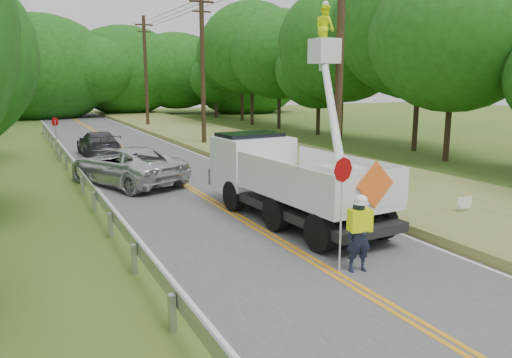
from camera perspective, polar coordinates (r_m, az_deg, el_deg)
name	(u,v)px	position (r m, az deg, el deg)	size (l,w,h in m)	color
ground	(391,308)	(10.38, 15.22, -14.11)	(140.00, 140.00, 0.00)	#3F611F
road	(177,180)	(22.31, -9.09, -0.13)	(7.20, 96.00, 0.03)	#4B4A4D
guardrail	(78,172)	(22.30, -19.74, 0.76)	(0.18, 48.00, 0.77)	#9E9FA6
utility_poles	(249,62)	(26.52, -0.80, 13.24)	(1.60, 43.30, 10.00)	black
tall_grass_verge	(312,165)	(25.24, 6.49, 1.59)	(7.00, 96.00, 0.30)	olive
treeline_right	(330,47)	(38.67, 8.53, 14.70)	(11.67, 54.41, 12.40)	#332319
treeline_horizon	(89,70)	(63.74, -18.61, 11.76)	(56.97, 15.42, 12.63)	#1B4810
flagger	(359,230)	(11.67, 11.72, -5.79)	(1.10, 0.51, 2.74)	#191E33
bucket_truck	(281,165)	(16.46, 2.87, 1.58)	(4.82, 7.43, 7.05)	black
suv_silver	(127,165)	(21.72, -14.61, 1.52)	(2.66, 5.78, 1.61)	silver
suv_darkgrey	(98,143)	(30.47, -17.63, 3.90)	(1.99, 4.89, 1.42)	#383A40
stop_sign_permanent	(56,132)	(29.45, -21.98, 5.01)	(0.40, 0.35, 2.38)	#9E9FA6
yard_sign	(464,203)	(17.02, 22.76, -2.61)	(0.52, 0.11, 0.76)	white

